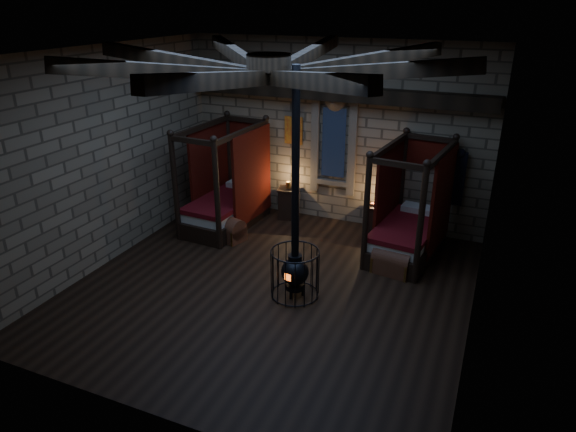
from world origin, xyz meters
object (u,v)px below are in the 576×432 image
at_px(trunk_right, 392,262).
at_px(bed_right, 409,228).
at_px(trunk_left, 228,229).
at_px(stove, 295,267).
at_px(bed_left, 227,201).

bearing_deg(trunk_right, bed_right, 93.42).
distance_m(trunk_left, trunk_right, 3.70).
bearing_deg(stove, bed_left, 149.00).
bearing_deg(bed_left, bed_right, 6.01).
height_order(bed_right, trunk_left, bed_right).
height_order(bed_right, trunk_right, bed_right).
distance_m(bed_left, bed_right, 4.20).
distance_m(bed_left, trunk_right, 4.19).
xyz_separation_m(trunk_right, stove, (-1.44, -1.51, 0.33)).
relative_size(bed_left, trunk_right, 2.94).
relative_size(bed_right, trunk_left, 2.75).
distance_m(bed_right, stove, 2.93).
relative_size(bed_left, stove, 0.58).
xyz_separation_m(trunk_left, trunk_right, (3.70, -0.09, -0.00)).
relative_size(trunk_left, stove, 0.21).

